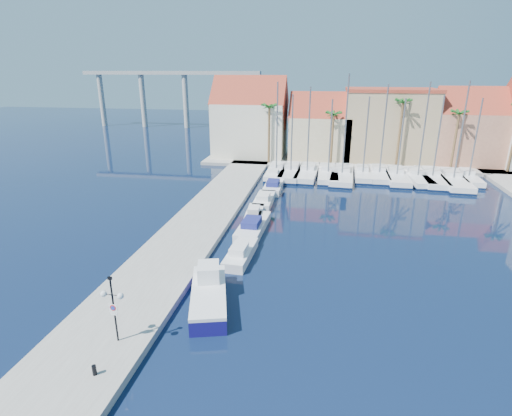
# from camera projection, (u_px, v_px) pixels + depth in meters

# --- Properties ---
(ground) EXTENTS (260.00, 260.00, 0.00)m
(ground) POSITION_uv_depth(u_px,v_px,m) (267.00, 315.00, 25.53)
(ground) COLOR black
(ground) RESTS_ON ground
(quay_west) EXTENTS (6.00, 77.00, 0.50)m
(quay_west) POSITION_uv_depth(u_px,v_px,m) (197.00, 226.00, 39.47)
(quay_west) COLOR gray
(quay_west) RESTS_ON ground
(shore_north) EXTENTS (54.00, 16.00, 0.50)m
(shore_north) POSITION_uv_depth(u_px,v_px,m) (366.00, 159.00, 68.43)
(shore_north) COLOR gray
(shore_north) RESTS_ON ground
(lamp_post) EXTENTS (1.37, 0.41, 4.04)m
(lamp_post) POSITION_uv_depth(u_px,v_px,m) (113.00, 299.00, 21.54)
(lamp_post) COLOR black
(lamp_post) RESTS_ON quay_west
(bollard) EXTENTS (0.22, 0.22, 0.54)m
(bollard) POSITION_uv_depth(u_px,v_px,m) (94.00, 370.00, 19.81)
(bollard) COLOR black
(bollard) RESTS_ON quay_west
(fishing_boat) EXTENTS (3.92, 7.04, 2.34)m
(fishing_boat) POSITION_uv_depth(u_px,v_px,m) (209.00, 294.00, 26.56)
(fishing_boat) COLOR navy
(fishing_boat) RESTS_ON ground
(motorboat_west_0) EXTENTS (2.02, 5.58, 1.40)m
(motorboat_west_0) POSITION_uv_depth(u_px,v_px,m) (240.00, 253.00, 32.96)
(motorboat_west_0) COLOR white
(motorboat_west_0) RESTS_ON ground
(motorboat_west_1) EXTENTS (2.52, 7.10, 1.40)m
(motorboat_west_1) POSITION_uv_depth(u_px,v_px,m) (253.00, 226.00, 38.82)
(motorboat_west_1) COLOR white
(motorboat_west_1) RESTS_ON ground
(motorboat_west_2) EXTENTS (1.91, 5.18, 1.40)m
(motorboat_west_2) POSITION_uv_depth(u_px,v_px,m) (254.00, 214.00, 42.01)
(motorboat_west_2) COLOR white
(motorboat_west_2) RESTS_ON ground
(motorboat_west_3) EXTENTS (2.02, 6.18, 1.40)m
(motorboat_west_3) POSITION_uv_depth(u_px,v_px,m) (264.00, 200.00, 46.41)
(motorboat_west_3) COLOR white
(motorboat_west_3) RESTS_ON ground
(motorboat_west_4) EXTENTS (2.20, 6.78, 1.40)m
(motorboat_west_4) POSITION_uv_depth(u_px,v_px,m) (274.00, 186.00, 52.01)
(motorboat_west_4) COLOR white
(motorboat_west_4) RESTS_ON ground
(motorboat_west_5) EXTENTS (1.93, 5.83, 1.40)m
(motorboat_west_5) POSITION_uv_depth(u_px,v_px,m) (274.00, 175.00, 57.47)
(motorboat_west_5) COLOR white
(motorboat_west_5) RESTS_ON ground
(sailboat_0) EXTENTS (2.73, 10.04, 13.29)m
(sailboat_0) POSITION_uv_depth(u_px,v_px,m) (277.00, 171.00, 59.21)
(sailboat_0) COLOR white
(sailboat_0) RESTS_ON ground
(sailboat_1) EXTENTS (3.25, 10.91, 11.65)m
(sailboat_1) POSITION_uv_depth(u_px,v_px,m) (291.00, 172.00, 58.89)
(sailboat_1) COLOR white
(sailboat_1) RESTS_ON ground
(sailboat_2) EXTENTS (3.52, 11.09, 12.68)m
(sailboat_2) POSITION_uv_depth(u_px,v_px,m) (307.00, 172.00, 58.58)
(sailboat_2) COLOR white
(sailboat_2) RESTS_ON ground
(sailboat_3) EXTENTS (2.89, 10.73, 11.06)m
(sailboat_3) POSITION_uv_depth(u_px,v_px,m) (328.00, 174.00, 57.98)
(sailboat_3) COLOR white
(sailboat_3) RESTS_ON ground
(sailboat_4) EXTENTS (3.81, 11.90, 14.40)m
(sailboat_4) POSITION_uv_depth(u_px,v_px,m) (342.00, 175.00, 57.33)
(sailboat_4) COLOR white
(sailboat_4) RESTS_ON ground
(sailboat_5) EXTENTS (2.56, 8.69, 11.41)m
(sailboat_5) POSITION_uv_depth(u_px,v_px,m) (362.00, 174.00, 57.70)
(sailboat_5) COLOR white
(sailboat_5) RESTS_ON ground
(sailboat_6) EXTENTS (2.70, 9.56, 13.06)m
(sailboat_6) POSITION_uv_depth(u_px,v_px,m) (379.00, 174.00, 57.63)
(sailboat_6) COLOR white
(sailboat_6) RESTS_ON ground
(sailboat_7) EXTENTS (2.97, 10.71, 11.29)m
(sailboat_7) POSITION_uv_depth(u_px,v_px,m) (396.00, 176.00, 56.71)
(sailboat_7) COLOR white
(sailboat_7) RESTS_ON ground
(sailboat_8) EXTENTS (3.48, 10.37, 13.39)m
(sailboat_8) POSITION_uv_depth(u_px,v_px,m) (416.00, 177.00, 56.05)
(sailboat_8) COLOR white
(sailboat_8) RESTS_ON ground
(sailboat_9) EXTENTS (3.22, 11.32, 11.73)m
(sailboat_9) POSITION_uv_depth(u_px,v_px,m) (431.00, 177.00, 55.92)
(sailboat_9) COLOR white
(sailboat_9) RESTS_ON ground
(sailboat_10) EXTENTS (3.50, 11.95, 13.57)m
(sailboat_10) POSITION_uv_depth(u_px,v_px,m) (452.00, 179.00, 54.90)
(sailboat_10) COLOR white
(sailboat_10) RESTS_ON ground
(sailboat_11) EXTENTS (2.49, 8.59, 11.39)m
(sailboat_11) POSITION_uv_depth(u_px,v_px,m) (468.00, 177.00, 55.71)
(sailboat_11) COLOR white
(sailboat_11) RESTS_ON ground
(building_0) EXTENTS (12.30, 9.00, 13.50)m
(building_0) POSITION_uv_depth(u_px,v_px,m) (250.00, 121.00, 68.72)
(building_0) COLOR beige
(building_0) RESTS_ON shore_north
(building_1) EXTENTS (10.30, 8.00, 11.00)m
(building_1) POSITION_uv_depth(u_px,v_px,m) (320.00, 129.00, 67.16)
(building_1) COLOR #C1AF88
(building_1) RESTS_ON shore_north
(building_2) EXTENTS (14.20, 10.20, 11.50)m
(building_2) POSITION_uv_depth(u_px,v_px,m) (388.00, 124.00, 65.96)
(building_2) COLOR tan
(building_2) RESTS_ON shore_north
(building_3) EXTENTS (10.30, 8.00, 12.00)m
(building_3) POSITION_uv_depth(u_px,v_px,m) (467.00, 130.00, 63.20)
(building_3) COLOR #B1735A
(building_3) RESTS_ON shore_north
(palm_0) EXTENTS (2.60, 2.60, 10.15)m
(palm_0) POSITION_uv_depth(u_px,v_px,m) (269.00, 108.00, 62.57)
(palm_0) COLOR brown
(palm_0) RESTS_ON shore_north
(palm_1) EXTENTS (2.60, 2.60, 9.15)m
(palm_1) POSITION_uv_depth(u_px,v_px,m) (334.00, 116.00, 61.24)
(palm_1) COLOR brown
(palm_1) RESTS_ON shore_north
(palm_2) EXTENTS (2.60, 2.60, 11.15)m
(palm_2) POSITION_uv_depth(u_px,v_px,m) (403.00, 104.00, 58.98)
(palm_2) COLOR brown
(palm_2) RESTS_ON shore_north
(palm_3) EXTENTS (2.60, 2.60, 9.65)m
(palm_3) POSITION_uv_depth(u_px,v_px,m) (459.00, 115.00, 58.13)
(palm_3) COLOR brown
(palm_3) RESTS_ON shore_north
(viaduct) EXTENTS (48.00, 2.20, 14.45)m
(viaduct) POSITION_uv_depth(u_px,v_px,m) (167.00, 88.00, 104.81)
(viaduct) COLOR #9E9E99
(viaduct) RESTS_ON ground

